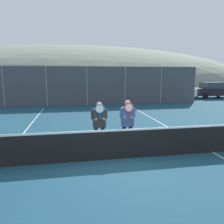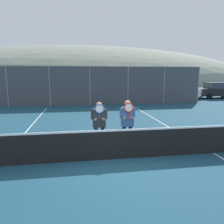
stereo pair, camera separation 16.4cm
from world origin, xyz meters
name	(u,v)px [view 2 (the right image)]	position (x,y,z in m)	size (l,w,h in m)	color
ground_plane	(113,159)	(0.00, 0.00, 0.00)	(120.00, 120.00, 0.00)	navy
hill_distant	(81,82)	(0.00, 59.61, 0.00)	(104.38, 57.99, 20.30)	gray
clubhouse_building	(90,81)	(0.54, 20.62, 1.67)	(16.32, 5.50, 3.29)	beige
fence_back	(90,86)	(0.00, 11.99, 1.61)	(19.65, 0.06, 3.22)	gray
tennis_net	(113,144)	(0.00, 0.00, 0.49)	(9.25, 0.09, 1.06)	gray
court_line_left_sideline	(22,137)	(-3.44, 3.00, 0.00)	(0.05, 16.00, 0.01)	white
court_line_right_sideline	(175,130)	(3.44, 3.00, 0.00)	(0.05, 16.00, 0.01)	white
player_leftmost	(99,122)	(-0.33, 0.96, 1.00)	(0.57, 0.34, 1.69)	#232838
player_center_left	(127,121)	(0.64, 0.83, 1.03)	(0.55, 0.34, 1.75)	black
car_far_left	(34,93)	(-5.02, 14.85, 0.86)	(4.51, 1.98, 1.68)	maroon
car_left_of_center	(85,92)	(-0.28, 15.15, 0.89)	(4.12, 2.04, 1.75)	slate
car_center	(131,90)	(4.25, 14.98, 0.95)	(4.08, 2.01, 1.89)	silver
car_right_of_center	(176,91)	(9.00, 14.82, 0.88)	(4.57, 2.03, 1.72)	silver
car_far_right	(217,90)	(13.83, 15.11, 0.88)	(4.25, 1.92, 1.70)	black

